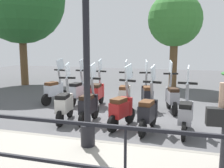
{
  "coord_description": "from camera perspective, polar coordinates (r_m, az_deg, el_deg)",
  "views": [
    {
      "loc": [
        -6.52,
        -1.41,
        2.02
      ],
      "look_at": [
        0.2,
        0.5,
        0.9
      ],
      "focal_mm": 40.0,
      "sensor_mm": 36.0,
      "label": 1
    }
  ],
  "objects": [
    {
      "name": "lamp_post_near",
      "position": [
        4.44,
        -5.86,
        7.62
      ],
      "size": [
        0.26,
        0.9,
        4.0
      ],
      "color": "black",
      "rests_on": "promenade_walkway"
    },
    {
      "name": "scooter_far_1",
      "position": [
        7.78,
        8.03,
        -2.38
      ],
      "size": [
        1.21,
        0.53,
        1.54
      ],
      "rotation": [
        0.0,
        0.0,
        0.28
      ],
      "color": "black",
      "rests_on": "ground_plane"
    },
    {
      "name": "scooter_far_3",
      "position": [
        8.13,
        -3.34,
        -1.81
      ],
      "size": [
        1.23,
        0.44,
        1.54
      ],
      "rotation": [
        0.0,
        0.0,
        0.04
      ],
      "color": "black",
      "rests_on": "ground_plane"
    },
    {
      "name": "scooter_far_0",
      "position": [
        7.65,
        13.55,
        -2.75
      ],
      "size": [
        1.21,
        0.52,
        1.54
      ],
      "rotation": [
        0.0,
        0.0,
        0.26
      ],
      "color": "black",
      "rests_on": "ground_plane"
    },
    {
      "name": "ground_plane",
      "position": [
        6.97,
        3.54,
        -7.75
      ],
      "size": [
        28.0,
        28.0,
        0.0
      ],
      "primitive_type": "plane",
      "color": "#4C4C4F"
    },
    {
      "name": "scooter_near_0",
      "position": [
        5.87,
        16.47,
        -6.47
      ],
      "size": [
        1.23,
        0.44,
        1.54
      ],
      "rotation": [
        0.0,
        0.0,
        -0.07
      ],
      "color": "black",
      "rests_on": "ground_plane"
    },
    {
      "name": "scooter_far_2",
      "position": [
        7.78,
        2.92,
        -2.3
      ],
      "size": [
        1.23,
        0.44,
        1.54
      ],
      "rotation": [
        0.0,
        0.0,
        0.09
      ],
      "color": "black",
      "rests_on": "ground_plane"
    },
    {
      "name": "scooter_near_1",
      "position": [
        5.86,
        8.28,
        -6.2
      ],
      "size": [
        1.23,
        0.46,
        1.54
      ],
      "rotation": [
        0.0,
        0.0,
        -0.16
      ],
      "color": "black",
      "rests_on": "ground_plane"
    },
    {
      "name": "scooter_near_4",
      "position": [
        6.63,
        -10.76,
        -4.46
      ],
      "size": [
        1.23,
        0.45,
        1.54
      ],
      "rotation": [
        0.0,
        0.0,
        0.14
      ],
      "color": "black",
      "rests_on": "ground_plane"
    },
    {
      "name": "scooter_far_5",
      "position": [
        8.75,
        -12.98,
        -1.25
      ],
      "size": [
        1.21,
        0.51,
        1.54
      ],
      "rotation": [
        0.0,
        0.0,
        -0.24
      ],
      "color": "black",
      "rests_on": "ground_plane"
    },
    {
      "name": "scooter_far_4",
      "position": [
        8.44,
        -7.79,
        -1.48
      ],
      "size": [
        1.23,
        0.44,
        1.54
      ],
      "rotation": [
        0.0,
        0.0,
        -0.11
      ],
      "color": "black",
      "rests_on": "ground_plane"
    },
    {
      "name": "fence_railing",
      "position": [
        2.94,
        -14.61,
        -13.43
      ],
      "size": [
        0.04,
        16.03,
        1.07
      ],
      "color": "black",
      "rests_on": "promenade_walkway"
    },
    {
      "name": "scooter_near_3",
      "position": [
        6.44,
        -5.29,
        -4.75
      ],
      "size": [
        1.23,
        0.44,
        1.54
      ],
      "rotation": [
        0.0,
        0.0,
        -0.02
      ],
      "color": "black",
      "rests_on": "ground_plane"
    },
    {
      "name": "scooter_near_2",
      "position": [
        6.08,
        2.23,
        -5.56
      ],
      "size": [
        1.2,
        0.54,
        1.54
      ],
      "rotation": [
        0.0,
        0.0,
        -0.29
      ],
      "color": "black",
      "rests_on": "ground_plane"
    },
    {
      "name": "tree_distant",
      "position": [
        12.14,
        14.18,
        13.95
      ],
      "size": [
        2.48,
        2.48,
        4.38
      ],
      "color": "brown",
      "rests_on": "ground_plane"
    }
  ]
}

